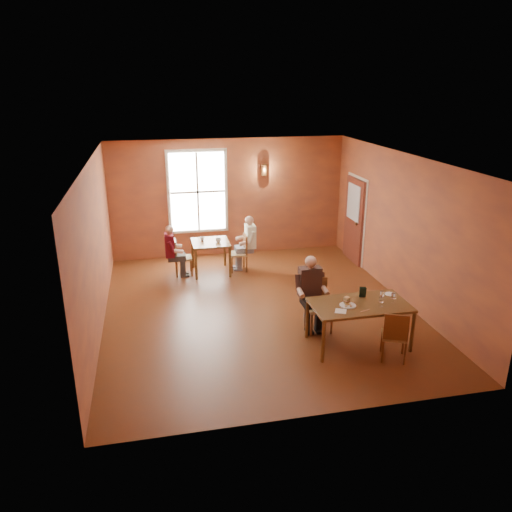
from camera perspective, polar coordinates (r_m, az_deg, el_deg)
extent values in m
cube|color=brown|center=(10.11, 0.24, -5.99)|extent=(6.00, 7.00, 0.01)
cube|color=brown|center=(12.89, -3.12, 6.66)|extent=(6.00, 0.04, 3.00)
cube|color=brown|center=(6.43, 7.03, -6.94)|extent=(6.00, 0.04, 3.00)
cube|color=brown|center=(9.42, -17.87, 0.91)|extent=(0.04, 7.00, 3.00)
cube|color=brown|center=(10.60, 16.32, 3.08)|extent=(0.04, 7.00, 3.00)
cube|color=white|center=(9.23, 0.27, 11.08)|extent=(6.00, 7.00, 0.04)
cube|color=white|center=(12.70, -6.69, 7.29)|extent=(1.36, 0.10, 1.96)
cube|color=maroon|center=(12.68, 11.08, 4.02)|extent=(0.12, 1.04, 2.10)
cylinder|color=brown|center=(12.83, 0.92, 9.81)|extent=(0.16, 0.16, 0.28)
cylinder|color=white|center=(8.52, 10.44, -5.52)|extent=(0.34, 0.34, 0.04)
cube|color=tan|center=(8.59, 10.34, -5.06)|extent=(0.11, 0.11, 0.10)
cube|color=black|center=(8.89, 12.10, -4.05)|extent=(0.12, 0.09, 0.18)
cube|color=white|center=(8.41, 12.35, -6.12)|extent=(0.19, 0.07, 0.00)
cube|color=white|center=(8.32, 9.66, -6.22)|extent=(0.24, 0.24, 0.01)
cylinder|color=white|center=(9.13, 15.06, -4.22)|extent=(0.19, 0.19, 0.01)
imported|color=silver|center=(11.69, -4.34, 1.81)|extent=(0.16, 0.16, 0.10)
imported|color=silver|center=(11.85, -6.17, 1.98)|extent=(0.12, 0.12, 0.09)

